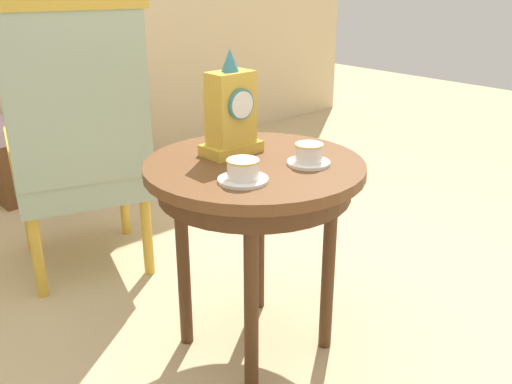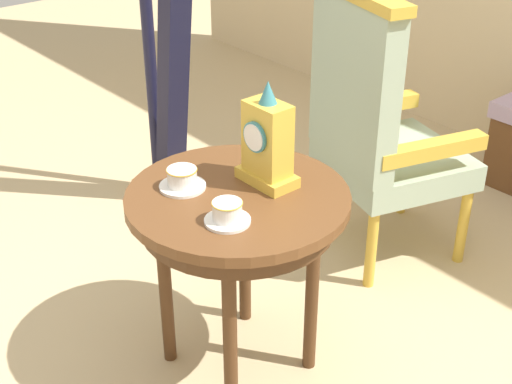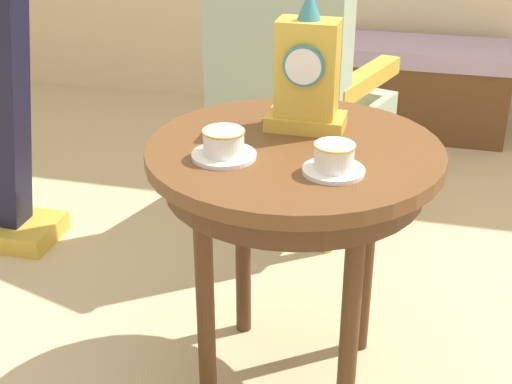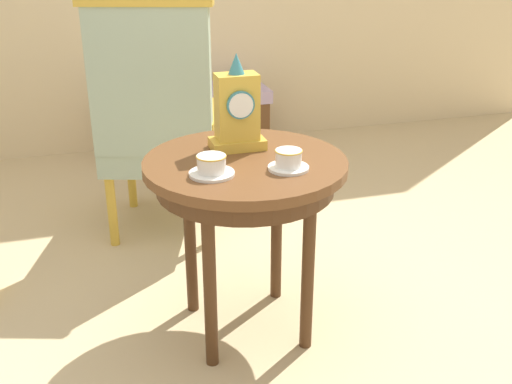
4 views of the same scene
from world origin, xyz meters
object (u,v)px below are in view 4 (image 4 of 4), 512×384
side_table (246,182)px  mantel_clock (237,112)px  armchair (158,118)px  teacup_left (212,166)px  window_bench (198,122)px  teacup_right (289,160)px

side_table → mantel_clock: 0.25m
armchair → teacup_left: bearing=-87.6°
mantel_clock → armchair: armchair is taller
teacup_left → window_bench: (0.36, 2.06, -0.48)m
teacup_right → armchair: size_ratio=0.12×
teacup_left → armchair: 0.97m
teacup_right → armchair: (-0.29, 0.98, -0.11)m
teacup_left → mantel_clock: 0.28m
side_table → window_bench: bearing=83.6°
side_table → mantel_clock: bearing=88.1°
armchair → mantel_clock: bearing=-76.0°
teacup_left → window_bench: 2.14m
armchair → side_table: bearing=-78.2°
teacup_right → window_bench: (0.11, 2.08, -0.48)m
side_table → teacup_right: bearing=-48.3°
side_table → teacup_right: size_ratio=5.18×
teacup_left → armchair: bearing=92.4°
mantel_clock → window_bench: mantel_clock is taller
window_bench → teacup_left: bearing=-99.9°
teacup_right → mantel_clock: size_ratio=0.40×
side_table → teacup_right: (0.11, -0.12, 0.11)m
side_table → mantel_clock: size_ratio=2.07×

